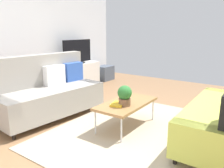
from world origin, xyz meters
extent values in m
plane|color=#936B47|center=(0.00, 0.00, 0.00)|extent=(7.68, 7.68, 0.00)
cube|color=silver|center=(0.00, 2.80, 1.45)|extent=(6.40, 0.12, 2.90)
cube|color=tan|center=(-0.10, -0.27, 0.01)|extent=(2.90, 2.20, 0.01)
cube|color=gray|center=(-0.45, 1.28, 0.32)|extent=(1.97, 1.02, 0.44)
cube|color=gray|center=(-0.42, 1.60, 0.82)|extent=(1.91, 0.38, 0.56)
cube|color=gray|center=(0.40, 1.20, 0.43)|extent=(0.28, 0.86, 0.22)
cube|color=gray|center=(-1.30, 1.36, 0.43)|extent=(0.28, 0.86, 0.22)
cylinder|color=black|center=(0.38, 0.86, 0.05)|extent=(0.05, 0.05, 0.10)
cylinder|color=black|center=(-1.35, 1.03, 0.05)|extent=(0.05, 0.05, 0.10)
cylinder|color=black|center=(0.45, 1.54, 0.05)|extent=(0.05, 0.05, 0.10)
cube|color=#3359B2|center=(0.23, 1.36, 0.72)|extent=(0.41, 0.18, 0.36)
cube|color=white|center=(-0.22, 1.40, 0.72)|extent=(0.41, 0.18, 0.36)
cube|color=#C1CC51|center=(0.25, -1.42, 0.32)|extent=(1.92, 0.88, 0.44)
cube|color=#C1CC51|center=(-0.60, -1.43, 0.43)|extent=(0.22, 0.84, 0.22)
cylinder|color=black|center=(-0.63, -1.09, 0.05)|extent=(0.05, 0.05, 0.10)
cylinder|color=black|center=(1.11, -1.06, 0.05)|extent=(0.05, 0.05, 0.10)
cube|color=#9E7042|center=(-0.05, -0.07, 0.40)|extent=(1.10, 0.56, 0.04)
cylinder|color=silver|center=(-0.55, 0.16, 0.19)|extent=(0.02, 0.02, 0.38)
cylinder|color=silver|center=(0.45, 0.16, 0.19)|extent=(0.02, 0.02, 0.38)
cylinder|color=silver|center=(-0.55, -0.30, 0.19)|extent=(0.02, 0.02, 0.38)
cylinder|color=silver|center=(0.45, -0.30, 0.19)|extent=(0.02, 0.02, 0.38)
cube|color=silver|center=(1.50, 2.46, 0.32)|extent=(1.40, 0.44, 0.64)
cube|color=black|center=(1.50, 2.44, 0.66)|extent=(0.36, 0.20, 0.04)
cube|color=black|center=(1.50, 2.44, 0.98)|extent=(1.00, 0.05, 0.60)
cube|color=#4C5666|center=(2.60, 2.36, 0.22)|extent=(0.52, 0.40, 0.44)
cylinder|color=brown|center=(-0.20, -0.12, 0.48)|extent=(0.18, 0.18, 0.11)
sphere|color=#2D7233|center=(-0.20, -0.12, 0.62)|extent=(0.22, 0.22, 0.22)
cube|color=gold|center=(-0.24, -0.03, 0.44)|extent=(0.27, 0.23, 0.03)
cylinder|color=#4C72B2|center=(0.92, 2.51, 0.72)|extent=(0.10, 0.10, 0.16)
cylinder|color=gold|center=(1.08, 2.42, 0.75)|extent=(0.05, 0.05, 0.21)
cylinder|color=gold|center=(1.18, 2.42, 0.74)|extent=(0.05, 0.05, 0.20)
cylinder|color=orange|center=(1.27, 2.42, 0.73)|extent=(0.06, 0.06, 0.18)
camera|label=1|loc=(-3.00, -1.86, 1.54)|focal=36.67mm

